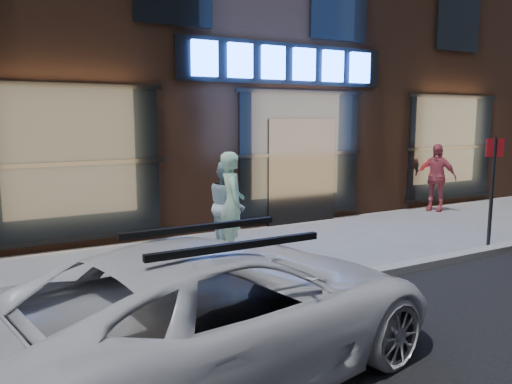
# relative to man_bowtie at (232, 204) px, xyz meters

# --- Properties ---
(ground) EXTENTS (90.00, 90.00, 0.00)m
(ground) POSITION_rel_man_bowtie_xyz_m (2.62, -2.23, -0.92)
(ground) COLOR slate
(ground) RESTS_ON ground
(curb) EXTENTS (60.00, 0.25, 0.12)m
(curb) POSITION_rel_man_bowtie_xyz_m (2.62, -2.23, -0.86)
(curb) COLOR gray
(curb) RESTS_ON ground
(storefront_building) EXTENTS (30.20, 8.28, 10.30)m
(storefront_building) POSITION_rel_man_bowtie_xyz_m (2.62, 5.76, 4.23)
(storefront_building) COLOR #54301E
(storefront_building) RESTS_ON ground
(man_bowtie) EXTENTS (0.60, 0.76, 1.84)m
(man_bowtie) POSITION_rel_man_bowtie_xyz_m (0.00, 0.00, 0.00)
(man_bowtie) COLOR #B6EFBD
(man_bowtie) RESTS_ON ground
(man_cap) EXTENTS (0.75, 0.89, 1.64)m
(man_cap) POSITION_rel_man_bowtie_xyz_m (0.12, 0.46, -0.10)
(man_cap) COLOR silver
(man_cap) RESTS_ON ground
(passerby) EXTENTS (0.86, 1.11, 1.76)m
(passerby) POSITION_rel_man_bowtie_xyz_m (6.55, 1.26, -0.04)
(passerby) COLOR #D55762
(passerby) RESTS_ON ground
(white_suv) EXTENTS (5.06, 3.09, 1.31)m
(white_suv) POSITION_rel_man_bowtie_xyz_m (-2.00, -3.78, -0.26)
(white_suv) COLOR silver
(white_suv) RESTS_ON ground
(sign_post) EXTENTS (0.31, 0.16, 2.07)m
(sign_post) POSITION_rel_man_bowtie_xyz_m (4.32, -2.00, 0.33)
(sign_post) COLOR #262628
(sign_post) RESTS_ON ground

